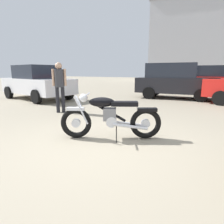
% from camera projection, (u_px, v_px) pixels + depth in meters
% --- Properties ---
extents(ground_plane, '(80.00, 80.00, 0.00)m').
position_uv_depth(ground_plane, '(102.00, 144.00, 3.66)').
color(ground_plane, gray).
extents(vintage_motorcycle, '(1.88, 1.09, 0.94)m').
position_uv_depth(vintage_motorcycle, '(110.00, 117.00, 3.92)').
color(vintage_motorcycle, black).
rests_on(vintage_motorcycle, ground_plane).
extents(bystander, '(0.37, 0.32, 1.66)m').
position_uv_depth(bystander, '(59.00, 82.00, 6.32)').
color(bystander, black).
rests_on(bystander, ground_plane).
extents(white_estate_far, '(4.43, 2.44, 1.67)m').
position_uv_depth(white_estate_far, '(37.00, 82.00, 9.56)').
color(white_estate_far, black).
rests_on(white_estate_far, ground_plane).
extents(red_hatchback_near, '(4.81, 2.22, 1.74)m').
position_uv_depth(red_hatchback_near, '(211.00, 78.00, 12.39)').
color(red_hatchback_near, black).
rests_on(red_hatchback_near, ground_plane).
extents(blue_hatchback_right, '(4.04, 2.11, 1.78)m').
position_uv_depth(blue_hatchback_right, '(174.00, 80.00, 9.81)').
color(blue_hatchback_right, black).
rests_on(blue_hatchback_right, ground_plane).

